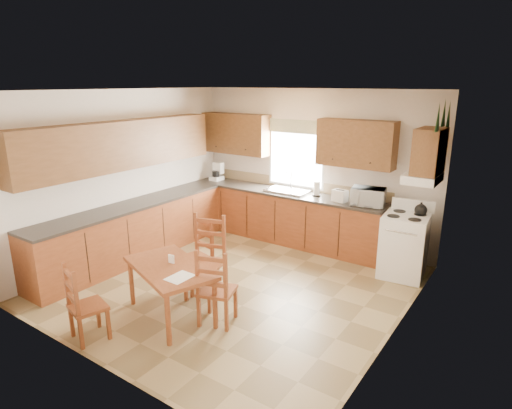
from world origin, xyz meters
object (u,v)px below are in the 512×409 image
Objects in this scene: dining_table at (171,291)px; chair_near_left at (87,302)px; microwave at (368,197)px; chair_near_right at (217,286)px; chair_far_right at (194,255)px; stove at (404,246)px; chair_far_left at (205,259)px.

chair_near_left reaches higher than dining_table.
microwave reaches higher than chair_near_left.
chair_near_left is 0.94× the size of chair_near_right.
chair_near_left is 0.89× the size of chair_far_right.
microwave is 0.49× the size of chair_near_right.
stove reaches higher than dining_table.
stove is 0.83× the size of chair_far_left.
chair_far_right is (-2.26, -2.08, 0.05)m from stove.
chair_far_right is (0.15, 1.58, 0.06)m from chair_near_left.
chair_far_left is (0.44, 1.48, 0.10)m from chair_near_left.
chair_far_right reaches higher than stove.
stove is 2.95m from chair_far_left.
chair_near_left is 0.82× the size of chair_far_left.
dining_table is 1.12× the size of chair_far_left.
chair_near_left is at bearing -81.68° from chair_far_right.
dining_table is at bearing -131.57° from stove.
chair_far_left reaches higher than chair_far_right.
dining_table is 0.97m from chair_near_left.
chair_far_right reaches higher than dining_table.
chair_near_right is (0.98, 1.08, 0.03)m from chair_near_left.
chair_far_left reaches higher than stove.
chair_near_left is at bearing -95.40° from dining_table.
dining_table is 0.77m from chair_far_right.
stove is 0.95× the size of chair_near_right.
chair_far_right is (-1.58, -2.33, -0.55)m from microwave.
chair_far_left reaches higher than chair_near_left.
chair_far_left is (-1.30, -2.43, -0.51)m from microwave.
chair_far_left is at bearing -129.49° from microwave.
chair_far_right is at bearing -79.86° from chair_near_left.
microwave is at bearing 69.80° from chair_far_right.
chair_far_right is at bearing 129.77° from dining_table.
microwave reaches higher than dining_table.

